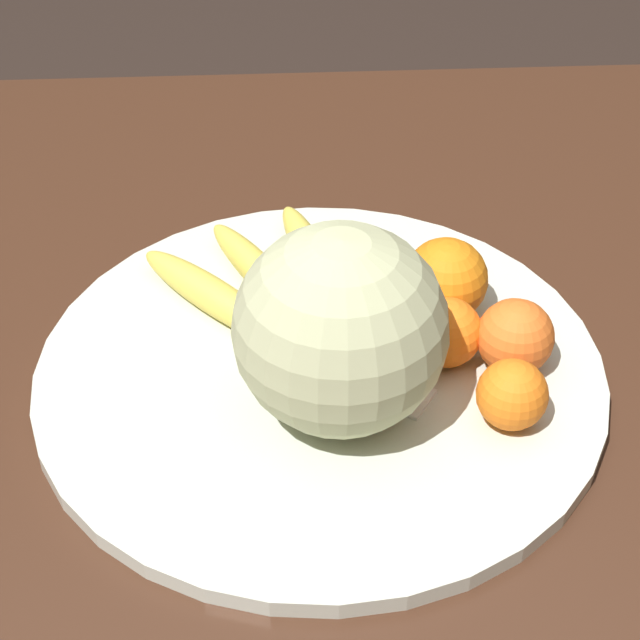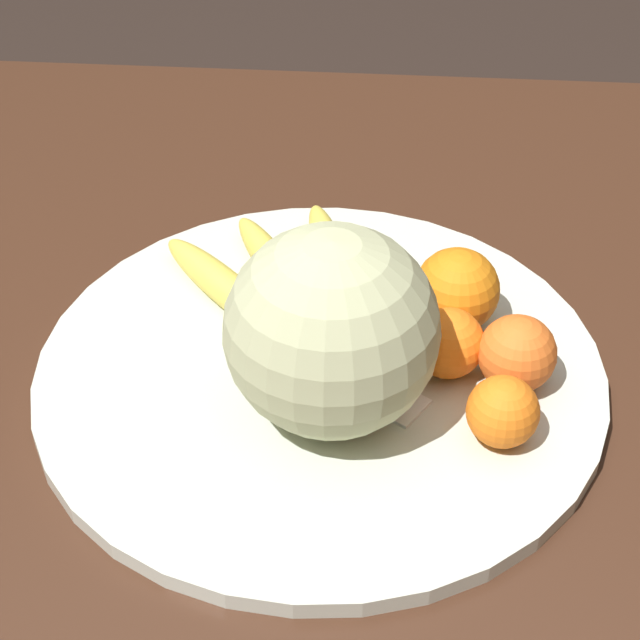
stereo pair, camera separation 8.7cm
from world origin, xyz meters
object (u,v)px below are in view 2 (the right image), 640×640
(orange_back_left, at_px, (503,412))
(orange_front_left, at_px, (382,293))
(melon, at_px, (331,331))
(orange_mid_center, at_px, (457,290))
(kitchen_table, at_px, (299,458))
(orange_back_right, at_px, (449,343))
(produce_tag, at_px, (371,390))
(fruit_bowl, at_px, (320,372))
(orange_front_right, at_px, (517,354))
(banana_bunch, at_px, (277,274))

(orange_back_left, bearing_deg, orange_front_left, -53.94)
(melon, height_order, orange_mid_center, melon)
(kitchen_table, distance_m, orange_back_right, 0.18)
(orange_front_left, xyz_separation_m, orange_mid_center, (-0.06, -0.00, 0.00))
(produce_tag, bearing_deg, orange_front_left, -60.30)
(melon, bearing_deg, fruit_bowl, -76.25)
(orange_back_left, height_order, orange_back_right, orange_back_right)
(produce_tag, bearing_deg, orange_front_right, -137.83)
(orange_front_left, xyz_separation_m, orange_back_left, (-0.10, 0.13, -0.01))
(orange_front_left, distance_m, orange_front_right, 0.13)
(orange_back_left, height_order, produce_tag, orange_back_left)
(kitchen_table, xyz_separation_m, orange_mid_center, (-0.13, -0.08, 0.14))
(kitchen_table, relative_size, banana_bunch, 5.82)
(melon, xyz_separation_m, orange_back_left, (-0.13, 0.02, -0.05))
(melon, distance_m, orange_front_left, 0.13)
(banana_bunch, height_order, orange_mid_center, orange_mid_center)
(orange_back_left, bearing_deg, fruit_bowl, -26.54)
(melon, bearing_deg, kitchen_table, -50.27)
(fruit_bowl, xyz_separation_m, banana_bunch, (0.05, -0.10, 0.02))
(orange_back_right, relative_size, produce_tag, 0.59)
(melon, relative_size, orange_back_left, 2.92)
(banana_bunch, xyz_separation_m, orange_mid_center, (-0.16, 0.04, 0.02))
(orange_back_left, bearing_deg, banana_bunch, -42.24)
(kitchen_table, relative_size, orange_front_right, 19.63)
(fruit_bowl, bearing_deg, orange_front_right, 176.84)
(orange_mid_center, relative_size, produce_tag, 0.74)
(kitchen_table, xyz_separation_m, melon, (-0.03, 0.04, 0.18))
(orange_mid_center, distance_m, orange_back_left, 0.14)
(orange_front_right, bearing_deg, kitchen_table, 1.89)
(melon, height_order, orange_front_left, melon)
(orange_front_right, relative_size, produce_tag, 0.64)
(melon, relative_size, orange_front_left, 2.48)
(melon, xyz_separation_m, orange_mid_center, (-0.10, -0.12, -0.05))
(orange_back_right, bearing_deg, orange_mid_center, -96.75)
(produce_tag, bearing_deg, orange_mid_center, -93.83)
(banana_bunch, xyz_separation_m, orange_back_left, (-0.19, 0.18, 0.01))
(orange_front_right, relative_size, orange_back_left, 1.13)
(orange_mid_center, xyz_separation_m, orange_back_right, (0.01, 0.06, -0.01))
(orange_front_left, height_order, orange_front_right, orange_front_left)
(banana_bunch, height_order, orange_front_right, orange_front_right)
(fruit_bowl, relative_size, orange_front_left, 7.16)
(kitchen_table, xyz_separation_m, orange_front_right, (-0.18, -0.01, 0.13))
(orange_front_left, height_order, orange_mid_center, orange_mid_center)
(fruit_bowl, distance_m, banana_bunch, 0.12)
(kitchen_table, xyz_separation_m, orange_back_left, (-0.16, 0.06, 0.13))
(orange_front_right, relative_size, orange_mid_center, 0.87)
(melon, height_order, orange_back_left, melon)
(orange_back_right, bearing_deg, banana_bunch, -33.07)
(kitchen_table, distance_m, orange_front_right, 0.22)
(orange_back_left, bearing_deg, orange_front_right, -102.78)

